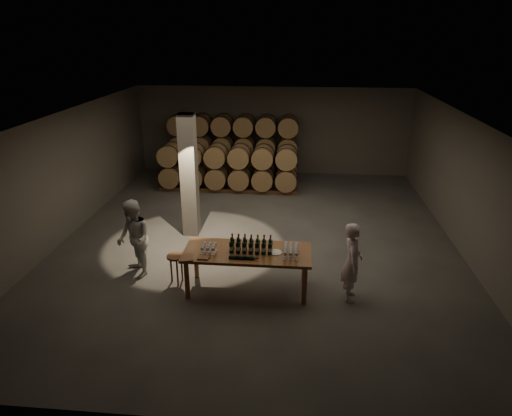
# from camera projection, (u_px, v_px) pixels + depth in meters

# --- Properties ---
(room) EXTENTS (12.00, 12.00, 12.00)m
(room) POSITION_uv_depth(u_px,v_px,m) (189.00, 176.00, 11.70)
(room) COLOR #4B4946
(room) RESTS_ON ground
(tasting_table) EXTENTS (2.60, 1.10, 0.90)m
(tasting_table) POSITION_uv_depth(u_px,v_px,m) (247.00, 256.00, 9.33)
(tasting_table) COLOR brown
(tasting_table) RESTS_ON ground
(barrel_stack_back) EXTENTS (4.70, 0.95, 2.31)m
(barrel_stack_back) POSITION_uv_depth(u_px,v_px,m) (234.00, 146.00, 16.44)
(barrel_stack_back) COLOR brown
(barrel_stack_back) RESTS_ON ground
(barrel_stack_front) EXTENTS (4.70, 0.95, 1.57)m
(barrel_stack_front) POSITION_uv_depth(u_px,v_px,m) (228.00, 166.00, 15.27)
(barrel_stack_front) COLOR brown
(barrel_stack_front) RESTS_ON ground
(bottle_cluster) EXTENTS (0.87, 0.24, 0.36)m
(bottle_cluster) POSITION_uv_depth(u_px,v_px,m) (251.00, 246.00, 9.21)
(bottle_cluster) COLOR black
(bottle_cluster) RESTS_ON tasting_table
(lying_bottles) EXTENTS (0.59, 0.07, 0.07)m
(lying_bottles) POSITION_uv_depth(u_px,v_px,m) (242.00, 258.00, 8.95)
(lying_bottles) COLOR black
(lying_bottles) RESTS_ON tasting_table
(glass_cluster_left) EXTENTS (0.30, 0.30, 0.17)m
(glass_cluster_left) POSITION_uv_depth(u_px,v_px,m) (209.00, 247.00, 9.21)
(glass_cluster_left) COLOR silver
(glass_cluster_left) RESTS_ON tasting_table
(glass_cluster_right) EXTENTS (0.31, 0.53, 0.18)m
(glass_cluster_right) POSITION_uv_depth(u_px,v_px,m) (291.00, 249.00, 9.11)
(glass_cluster_right) COLOR silver
(glass_cluster_right) RESTS_ON tasting_table
(plate) EXTENTS (0.27, 0.27, 0.02)m
(plate) POSITION_uv_depth(u_px,v_px,m) (275.00, 252.00, 9.22)
(plate) COLOR white
(plate) RESTS_ON tasting_table
(notebook_near) EXTENTS (0.23, 0.18, 0.03)m
(notebook_near) POSITION_uv_depth(u_px,v_px,m) (203.00, 258.00, 9.00)
(notebook_near) COLOR brown
(notebook_near) RESTS_ON tasting_table
(notebook_corner) EXTENTS (0.31, 0.35, 0.03)m
(notebook_corner) POSITION_uv_depth(u_px,v_px,m) (187.00, 258.00, 8.99)
(notebook_corner) COLOR brown
(notebook_corner) RESTS_ON tasting_table
(pen) EXTENTS (0.15, 0.04, 0.01)m
(pen) POSITION_uv_depth(u_px,v_px,m) (207.00, 259.00, 8.98)
(pen) COLOR black
(pen) RESTS_ON tasting_table
(stool) EXTENTS (0.39, 0.39, 0.65)m
(stool) POSITION_uv_depth(u_px,v_px,m) (176.00, 260.00, 9.70)
(stool) COLOR brown
(stool) RESTS_ON ground
(person_man) EXTENTS (0.42, 0.62, 1.65)m
(person_man) POSITION_uv_depth(u_px,v_px,m) (352.00, 262.00, 9.02)
(person_man) COLOR silver
(person_man) RESTS_ON ground
(person_woman) EXTENTS (1.03, 1.08, 1.75)m
(person_woman) POSITION_uv_depth(u_px,v_px,m) (134.00, 239.00, 9.89)
(person_woman) COLOR silver
(person_woman) RESTS_ON ground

